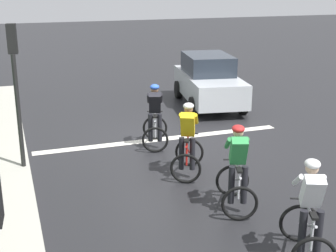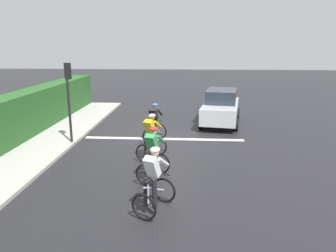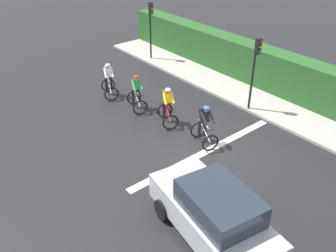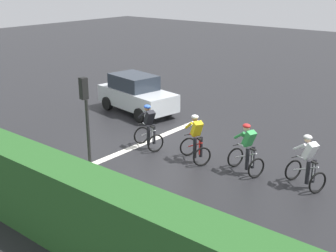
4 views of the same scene
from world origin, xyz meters
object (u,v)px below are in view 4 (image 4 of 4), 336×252
(cyclist_fourth, at_px, (149,128))
(traffic_light_near_crossing, at_px, (86,115))
(cyclist_second, at_px, (247,150))
(car_silver, at_px, (136,94))
(cyclist_lead, at_px, (307,163))
(cyclist_mid, at_px, (196,140))

(cyclist_fourth, bearing_deg, traffic_light_near_crossing, 9.04)
(cyclist_second, height_order, car_silver, car_silver)
(car_silver, relative_size, traffic_light_near_crossing, 1.29)
(car_silver, bearing_deg, cyclist_lead, 75.10)
(cyclist_lead, bearing_deg, traffic_light_near_crossing, -53.06)
(cyclist_fourth, distance_m, car_silver, 4.70)
(cyclist_mid, bearing_deg, cyclist_fourth, -87.16)
(cyclist_mid, distance_m, car_silver, 6.35)
(cyclist_lead, bearing_deg, cyclist_mid, -82.35)
(cyclist_fourth, bearing_deg, cyclist_mid, 92.84)
(cyclist_mid, relative_size, traffic_light_near_crossing, 0.50)
(cyclist_lead, xyz_separation_m, cyclist_second, (0.24, -1.92, 0.00))
(cyclist_mid, height_order, traffic_light_near_crossing, traffic_light_near_crossing)
(cyclist_second, bearing_deg, car_silver, -110.13)
(cyclist_fourth, xyz_separation_m, car_silver, (-3.10, -3.53, 0.08))
(cyclist_lead, distance_m, traffic_light_near_crossing, 6.78)
(cyclist_mid, bearing_deg, car_silver, -118.18)
(cyclist_second, distance_m, car_silver, 7.93)
(cyclist_mid, relative_size, car_silver, 0.38)
(cyclist_lead, xyz_separation_m, cyclist_mid, (0.51, -3.77, 0.00))
(car_silver, bearing_deg, traffic_light_near_crossing, 32.15)
(cyclist_lead, bearing_deg, car_silver, -104.90)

